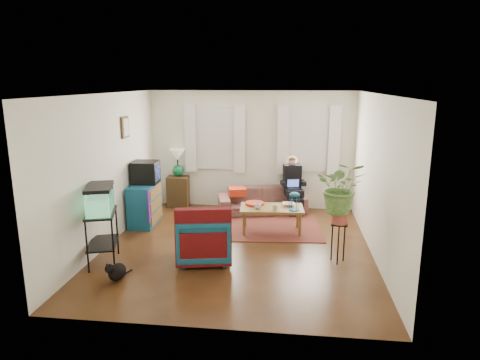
# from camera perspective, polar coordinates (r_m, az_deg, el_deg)

# --- Properties ---
(floor) EXTENTS (4.50, 5.00, 0.01)m
(floor) POSITION_cam_1_polar(r_m,az_deg,el_deg) (7.46, -0.37, -8.96)
(floor) COLOR #4F2B14
(floor) RESTS_ON ground
(ceiling) EXTENTS (4.50, 5.00, 0.01)m
(ceiling) POSITION_cam_1_polar(r_m,az_deg,el_deg) (6.92, -0.40, 11.43)
(ceiling) COLOR white
(ceiling) RESTS_ON wall_back
(wall_back) EXTENTS (4.50, 0.01, 2.60)m
(wall_back) POSITION_cam_1_polar(r_m,az_deg,el_deg) (9.52, 1.50, 4.01)
(wall_back) COLOR silver
(wall_back) RESTS_ON floor
(wall_front) EXTENTS (4.50, 0.01, 2.60)m
(wall_front) POSITION_cam_1_polar(r_m,az_deg,el_deg) (4.69, -4.21, -5.58)
(wall_front) COLOR silver
(wall_front) RESTS_ON floor
(wall_left) EXTENTS (0.01, 5.00, 2.60)m
(wall_left) POSITION_cam_1_polar(r_m,az_deg,el_deg) (7.68, -17.28, 1.23)
(wall_left) COLOR silver
(wall_left) RESTS_ON floor
(wall_right) EXTENTS (0.01, 5.00, 2.60)m
(wall_right) POSITION_cam_1_polar(r_m,az_deg,el_deg) (7.16, 17.79, 0.36)
(wall_right) COLOR silver
(wall_right) RESTS_ON floor
(window_left) EXTENTS (1.08, 0.04, 1.38)m
(window_left) POSITION_cam_1_polar(r_m,az_deg,el_deg) (9.57, -3.30, 5.56)
(window_left) COLOR white
(window_left) RESTS_ON wall_back
(window_right) EXTENTS (1.08, 0.04, 1.38)m
(window_right) POSITION_cam_1_polar(r_m,az_deg,el_deg) (9.43, 9.11, 5.30)
(window_right) COLOR white
(window_right) RESTS_ON wall_back
(curtains_left) EXTENTS (1.36, 0.06, 1.50)m
(curtains_left) POSITION_cam_1_polar(r_m,az_deg,el_deg) (9.49, -3.39, 5.49)
(curtains_left) COLOR white
(curtains_left) RESTS_ON wall_back
(curtains_right) EXTENTS (1.36, 0.06, 1.50)m
(curtains_right) POSITION_cam_1_polar(r_m,az_deg,el_deg) (9.35, 9.13, 5.24)
(curtains_right) COLOR white
(curtains_right) RESTS_ON wall_back
(picture_frame) EXTENTS (0.04, 0.32, 0.40)m
(picture_frame) POSITION_cam_1_polar(r_m,az_deg,el_deg) (8.35, -15.01, 6.80)
(picture_frame) COLOR #3D2616
(picture_frame) RESTS_ON wall_left
(area_rug) EXTENTS (2.12, 1.75, 0.01)m
(area_rug) POSITION_cam_1_polar(r_m,az_deg,el_deg) (8.42, 3.86, -6.30)
(area_rug) COLOR brown
(area_rug) RESTS_ON floor
(sofa) EXTENTS (1.98, 1.14, 0.73)m
(sofa) POSITION_cam_1_polar(r_m,az_deg,el_deg) (9.25, 2.96, -2.19)
(sofa) COLOR brown
(sofa) RESTS_ON floor
(seated_person) EXTENTS (0.58, 0.66, 1.11)m
(seated_person) POSITION_cam_1_polar(r_m,az_deg,el_deg) (9.34, 7.05, -0.92)
(seated_person) COLOR black
(seated_person) RESTS_ON sofa
(side_table) EXTENTS (0.50, 0.50, 0.69)m
(side_table) POSITION_cam_1_polar(r_m,az_deg,el_deg) (9.88, -8.17, -1.44)
(side_table) COLOR #3A2415
(side_table) RESTS_ON floor
(table_lamp) EXTENTS (0.37, 0.37, 0.63)m
(table_lamp) POSITION_cam_1_polar(r_m,az_deg,el_deg) (9.75, -8.29, 2.21)
(table_lamp) COLOR white
(table_lamp) RESTS_ON side_table
(dresser) EXTENTS (0.49, 0.93, 0.82)m
(dresser) POSITION_cam_1_polar(r_m,az_deg,el_deg) (8.73, -12.59, -3.13)
(dresser) COLOR #125470
(dresser) RESTS_ON floor
(crt_tv) EXTENTS (0.52, 0.48, 0.44)m
(crt_tv) POSITION_cam_1_polar(r_m,az_deg,el_deg) (8.66, -12.51, 1.02)
(crt_tv) COLOR black
(crt_tv) RESTS_ON dresser
(aquarium_stand) EXTENTS (0.62, 0.83, 0.83)m
(aquarium_stand) POSITION_cam_1_polar(r_m,az_deg,el_deg) (7.04, -17.83, -7.36)
(aquarium_stand) COLOR black
(aquarium_stand) RESTS_ON floor
(aquarium) EXTENTS (0.56, 0.76, 0.44)m
(aquarium) POSITION_cam_1_polar(r_m,az_deg,el_deg) (6.85, -18.19, -2.37)
(aquarium) COLOR #7FD899
(aquarium) RESTS_ON aquarium_stand
(black_cat) EXTENTS (0.34, 0.41, 0.30)m
(black_cat) POSITION_cam_1_polar(r_m,az_deg,el_deg) (6.50, -16.08, -11.47)
(black_cat) COLOR black
(black_cat) RESTS_ON floor
(armchair) EXTENTS (0.95, 0.91, 0.84)m
(armchair) POSITION_cam_1_polar(r_m,az_deg,el_deg) (6.85, -4.84, -7.28)
(armchair) COLOR #125270
(armchair) RESTS_ON floor
(serape_throw) EXTENTS (0.87, 0.35, 0.69)m
(serape_throw) POSITION_cam_1_polar(r_m,az_deg,el_deg) (6.48, -4.91, -6.82)
(serape_throw) COLOR #9E0A0A
(serape_throw) RESTS_ON armchair
(coffee_table) EXTENTS (1.22, 0.72, 0.49)m
(coffee_table) POSITION_cam_1_polar(r_m,az_deg,el_deg) (8.13, 4.23, -5.27)
(coffee_table) COLOR brown
(coffee_table) RESTS_ON floor
(cup_a) EXTENTS (0.14, 0.14, 0.10)m
(cup_a) POSITION_cam_1_polar(r_m,az_deg,el_deg) (7.94, 2.35, -3.47)
(cup_a) COLOR white
(cup_a) RESTS_ON coffee_table
(cup_b) EXTENTS (0.11, 0.11, 0.10)m
(cup_b) POSITION_cam_1_polar(r_m,az_deg,el_deg) (7.86, 4.68, -3.69)
(cup_b) COLOR beige
(cup_b) RESTS_ON coffee_table
(bowl) EXTENTS (0.25, 0.25, 0.06)m
(bowl) POSITION_cam_1_polar(r_m,az_deg,el_deg) (8.17, 6.49, -3.24)
(bowl) COLOR white
(bowl) RESTS_ON coffee_table
(snack_tray) EXTENTS (0.39, 0.39, 0.04)m
(snack_tray) POSITION_cam_1_polar(r_m,az_deg,el_deg) (8.20, 1.99, -3.15)
(snack_tray) COLOR #B21414
(snack_tray) RESTS_ON coffee_table
(birdcage) EXTENTS (0.21, 0.21, 0.34)m
(birdcage) POSITION_cam_1_polar(r_m,az_deg,el_deg) (7.88, 7.26, -2.80)
(birdcage) COLOR #115B6B
(birdcage) RESTS_ON coffee_table
(plant_stand) EXTENTS (0.30, 0.30, 0.65)m
(plant_stand) POSITION_cam_1_polar(r_m,az_deg,el_deg) (6.95, 12.94, -8.14)
(plant_stand) COLOR black
(plant_stand) RESTS_ON floor
(potted_plant) EXTENTS (0.79, 0.70, 0.82)m
(potted_plant) POSITION_cam_1_polar(r_m,az_deg,el_deg) (6.71, 13.28, -2.00)
(potted_plant) COLOR #599947
(potted_plant) RESTS_ON plant_stand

